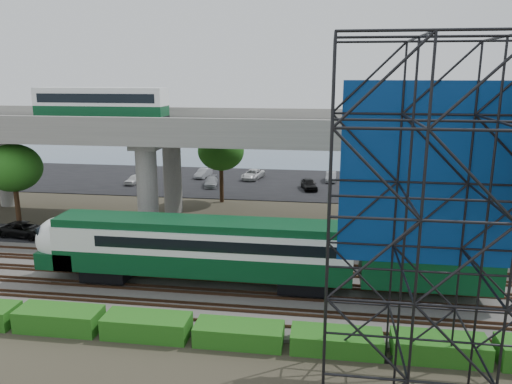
# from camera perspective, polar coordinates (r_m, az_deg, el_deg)

# --- Properties ---
(ground) EXTENTS (140.00, 140.00, 0.00)m
(ground) POSITION_cam_1_polar(r_m,az_deg,el_deg) (31.09, -2.36, -12.73)
(ground) COLOR #474233
(ground) RESTS_ON ground
(ballast_bed) EXTENTS (90.00, 12.00, 0.20)m
(ballast_bed) POSITION_cam_1_polar(r_m,az_deg,el_deg) (32.83, -1.71, -11.04)
(ballast_bed) COLOR slate
(ballast_bed) RESTS_ON ground
(service_road) EXTENTS (90.00, 5.00, 0.08)m
(service_road) POSITION_cam_1_polar(r_m,az_deg,el_deg) (40.63, 0.38, -6.18)
(service_road) COLOR black
(service_road) RESTS_ON ground
(parking_lot) EXTENTS (90.00, 18.00, 0.08)m
(parking_lot) POSITION_cam_1_polar(r_m,az_deg,el_deg) (63.11, 3.33, 0.98)
(parking_lot) COLOR black
(parking_lot) RESTS_ON ground
(harbor_water) EXTENTS (140.00, 40.00, 0.03)m
(harbor_water) POSITION_cam_1_polar(r_m,az_deg,el_deg) (84.67, 4.64, 4.17)
(harbor_water) COLOR #465B73
(harbor_water) RESTS_ON ground
(rail_tracks) EXTENTS (90.00, 9.52, 0.16)m
(rail_tracks) POSITION_cam_1_polar(r_m,az_deg,el_deg) (32.75, -1.71, -10.76)
(rail_tracks) COLOR #472D1E
(rail_tracks) RESTS_ON ballast_bed
(commuter_train) EXTENTS (29.30, 3.06, 4.30)m
(commuter_train) POSITION_cam_1_polar(r_m,az_deg,el_deg) (31.84, -2.50, -6.44)
(commuter_train) COLOR black
(commuter_train) RESTS_ON rail_tracks
(overpass) EXTENTS (80.00, 12.00, 12.40)m
(overpass) POSITION_cam_1_polar(r_m,az_deg,el_deg) (44.19, -0.06, 6.35)
(overpass) COLOR #9E9B93
(overpass) RESTS_ON ground
(scaffold_tower) EXTENTS (9.36, 6.36, 15.00)m
(scaffold_tower) POSITION_cam_1_polar(r_m,az_deg,el_deg) (20.91, 20.74, -4.86)
(scaffold_tower) COLOR black
(scaffold_tower) RESTS_ON ground
(hedge_strip) EXTENTS (34.60, 1.80, 1.20)m
(hedge_strip) POSITION_cam_1_polar(r_m,az_deg,el_deg) (26.93, -1.93, -15.81)
(hedge_strip) COLOR #195E15
(hedge_strip) RESTS_ON ground
(trees) EXTENTS (40.94, 16.94, 7.69)m
(trees) POSITION_cam_1_polar(r_m,az_deg,el_deg) (45.41, -4.47, 3.13)
(trees) COLOR #382314
(trees) RESTS_ON ground
(suv) EXTENTS (4.76, 2.70, 1.25)m
(suv) POSITION_cam_1_polar(r_m,az_deg,el_deg) (46.90, -24.85, -3.90)
(suv) COLOR black
(suv) RESTS_ON service_road
(parked_cars) EXTENTS (39.46, 9.53, 1.30)m
(parked_cars) POSITION_cam_1_polar(r_m,az_deg,el_deg) (62.73, 5.06, 1.47)
(parked_cars) COLOR silver
(parked_cars) RESTS_ON parking_lot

